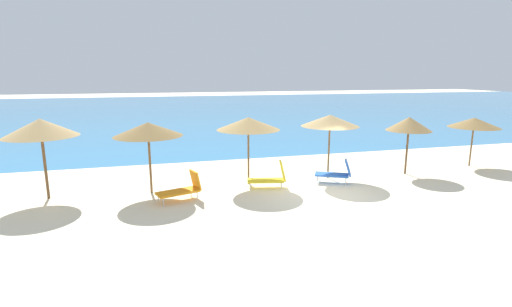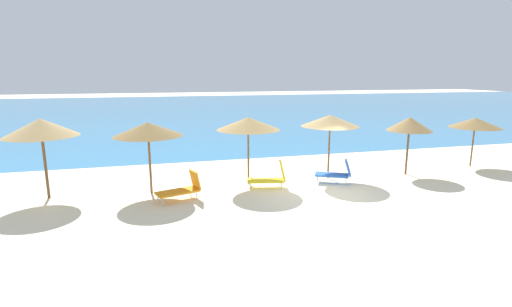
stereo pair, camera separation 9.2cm
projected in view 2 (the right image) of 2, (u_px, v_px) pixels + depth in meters
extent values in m
plane|color=beige|center=(326.00, 196.00, 13.90)|extent=(160.00, 160.00, 0.00)
cube|color=teal|center=(204.00, 109.00, 47.91)|extent=(160.00, 58.42, 0.01)
cylinder|color=brown|center=(45.00, 165.00, 13.44)|extent=(0.10, 0.10, 2.41)
cone|color=tan|center=(41.00, 127.00, 13.16)|extent=(2.49, 2.49, 0.63)
cylinder|color=brown|center=(150.00, 163.00, 14.03)|extent=(0.09, 0.09, 2.32)
cone|color=olive|center=(148.00, 129.00, 13.77)|extent=(2.50, 2.50, 0.51)
cylinder|color=brown|center=(248.00, 155.00, 15.18)|extent=(0.08, 0.08, 2.38)
cone|color=#9E7F4C|center=(248.00, 124.00, 14.91)|extent=(2.52, 2.52, 0.49)
cylinder|color=brown|center=(329.00, 151.00, 16.06)|extent=(0.08, 0.08, 2.39)
cone|color=tan|center=(330.00, 121.00, 15.79)|extent=(2.43, 2.43, 0.48)
cylinder|color=brown|center=(407.00, 151.00, 16.71)|extent=(0.09, 0.09, 2.11)
cone|color=olive|center=(410.00, 124.00, 16.46)|extent=(1.95, 1.95, 0.60)
cylinder|color=brown|center=(472.00, 146.00, 18.15)|extent=(0.07, 0.07, 2.04)
cone|color=olive|center=(475.00, 123.00, 17.92)|extent=(2.32, 2.32, 0.47)
cube|color=orange|center=(177.00, 192.00, 13.26)|extent=(1.58, 1.06, 0.07)
cube|color=orange|center=(195.00, 180.00, 13.56)|extent=(0.39, 0.67, 0.69)
cylinder|color=silver|center=(158.00, 198.00, 13.19)|extent=(0.04, 0.04, 0.30)
cylinder|color=silver|center=(163.00, 202.00, 12.75)|extent=(0.04, 0.04, 0.30)
cylinder|color=silver|center=(191.00, 192.00, 13.85)|extent=(0.04, 0.04, 0.30)
cylinder|color=silver|center=(197.00, 196.00, 13.41)|extent=(0.04, 0.04, 0.30)
cube|color=blue|center=(332.00, 175.00, 15.47)|extent=(1.47, 1.17, 0.07)
cube|color=blue|center=(348.00, 168.00, 15.25)|extent=(0.52, 0.65, 0.65)
cylinder|color=silver|center=(318.00, 177.00, 15.88)|extent=(0.04, 0.04, 0.31)
cylinder|color=silver|center=(317.00, 180.00, 15.39)|extent=(0.04, 0.04, 0.31)
cylinder|color=silver|center=(346.00, 179.00, 15.62)|extent=(0.04, 0.04, 0.31)
cylinder|color=silver|center=(346.00, 182.00, 15.13)|extent=(0.04, 0.04, 0.31)
cube|color=yellow|center=(265.00, 180.00, 14.83)|extent=(1.51, 0.86, 0.07)
cube|color=yellow|center=(282.00, 171.00, 14.78)|extent=(0.35, 0.60, 0.77)
cylinder|color=silver|center=(250.00, 183.00, 15.07)|extent=(0.04, 0.04, 0.26)
cylinder|color=silver|center=(250.00, 186.00, 14.61)|extent=(0.04, 0.04, 0.26)
cylinder|color=silver|center=(280.00, 183.00, 15.12)|extent=(0.04, 0.04, 0.26)
cylinder|color=silver|center=(281.00, 186.00, 14.66)|extent=(0.04, 0.04, 0.26)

